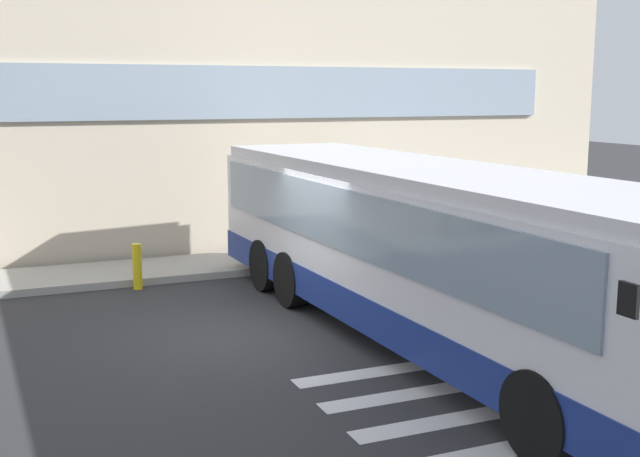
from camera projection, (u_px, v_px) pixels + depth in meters
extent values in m
cube|color=#2B2B2D|center=(253.00, 333.00, 12.73)|extent=(80.00, 90.00, 0.02)
cube|color=silver|center=(565.00, 437.00, 8.86)|extent=(4.40, 0.36, 0.01)
cube|color=silver|center=(516.00, 408.00, 9.68)|extent=(4.40, 0.36, 0.01)
cube|color=silver|center=(475.00, 383.00, 10.49)|extent=(4.40, 0.36, 0.01)
cube|color=silver|center=(439.00, 362.00, 11.31)|extent=(4.40, 0.36, 0.01)
cube|color=beige|center=(123.00, 97.00, 23.01)|extent=(23.80, 12.00, 7.36)
cube|color=#8C9EAD|center=(211.00, 92.00, 17.88)|extent=(17.80, 0.10, 1.20)
cube|color=#9E9B93|center=(184.00, 268.00, 17.08)|extent=(27.80, 2.00, 0.15)
cube|color=silver|center=(428.00, 250.00, 12.16)|extent=(2.95, 11.78, 2.15)
cube|color=navy|center=(427.00, 300.00, 12.29)|extent=(2.99, 11.82, 0.55)
cube|color=silver|center=(430.00, 173.00, 11.96)|extent=(2.85, 11.58, 0.20)
cube|color=gray|center=(486.00, 210.00, 12.88)|extent=(0.40, 10.49, 0.95)
cube|color=gray|center=(344.00, 220.00, 11.81)|extent=(0.40, 10.49, 0.95)
cube|color=black|center=(628.00, 300.00, 6.32)|extent=(0.05, 0.20, 0.28)
cylinder|color=black|center=(540.00, 416.00, 8.21)|extent=(0.33, 1.01, 1.00)
cylinder|color=black|center=(404.00, 267.00, 15.17)|extent=(0.33, 1.01, 1.00)
cylinder|color=black|center=(291.00, 279.00, 14.20)|extent=(0.33, 1.01, 1.00)
cylinder|color=black|center=(372.00, 255.00, 16.33)|extent=(0.33, 1.01, 1.00)
cylinder|color=black|center=(265.00, 265.00, 15.36)|extent=(0.33, 1.01, 1.00)
cylinder|color=yellow|center=(137.00, 267.00, 15.47)|extent=(0.18, 0.18, 0.90)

